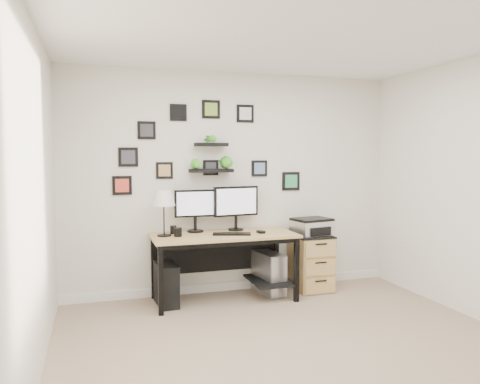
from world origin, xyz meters
name	(u,v)px	position (x,y,z in m)	size (l,w,h in m)	color
room	(234,285)	(0.00, 1.98, 0.05)	(4.00, 4.00, 4.00)	tan
desk	(226,244)	(-0.19, 1.67, 0.63)	(1.60, 0.70, 0.75)	tan
monitor_left	(195,207)	(-0.50, 1.85, 1.03)	(0.47, 0.19, 0.48)	black
monitor_right	(236,204)	(-0.02, 1.83, 1.06)	(0.55, 0.20, 0.52)	black
keyboard	(232,234)	(-0.16, 1.56, 0.76)	(0.42, 0.13, 0.02)	black
mouse	(261,232)	(0.19, 1.56, 0.76)	(0.06, 0.10, 0.03)	black
table_lamp	(164,199)	(-0.88, 1.70, 1.15)	(0.25, 0.25, 0.50)	black
mug	(178,232)	(-0.74, 1.62, 0.80)	(0.09, 0.09, 0.10)	black
pen_cup	(173,230)	(-0.76, 1.82, 0.80)	(0.07, 0.07, 0.09)	black
pc_tower_black	(166,284)	(-0.87, 1.66, 0.23)	(0.20, 0.45, 0.45)	black
pc_tower_grey	(269,273)	(0.34, 1.71, 0.24)	(0.29, 0.52, 0.49)	gray
file_cabinet	(311,262)	(0.89, 1.72, 0.34)	(0.43, 0.53, 0.67)	tan
printer	(312,226)	(0.91, 1.73, 0.77)	(0.49, 0.42, 0.20)	silver
wall_decor	(208,153)	(-0.33, 1.93, 1.65)	(2.26, 0.18, 1.08)	black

